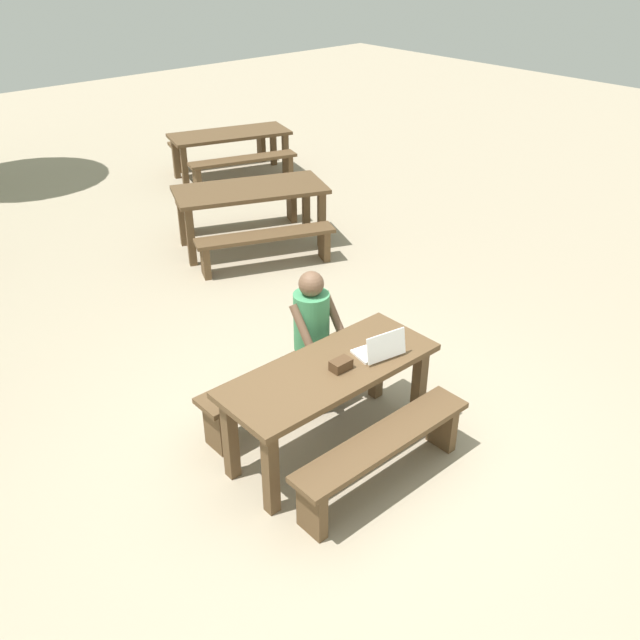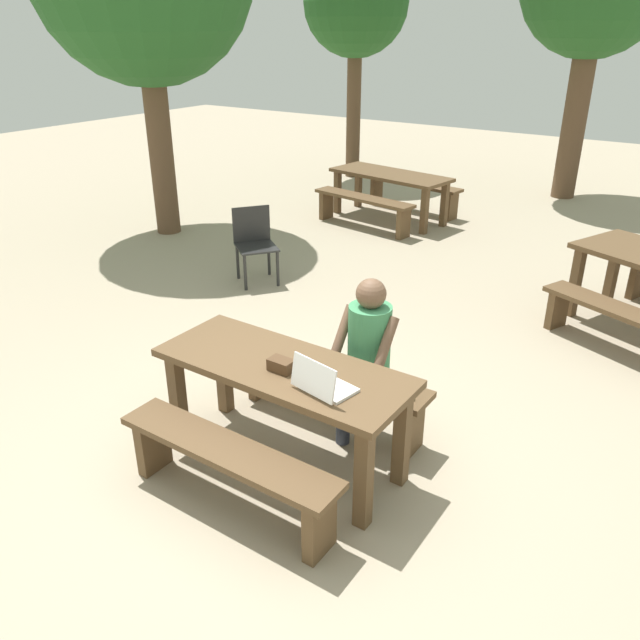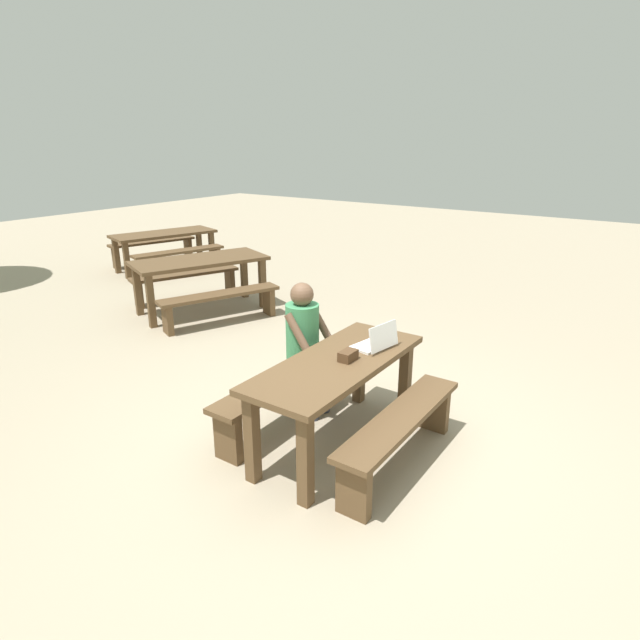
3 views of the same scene
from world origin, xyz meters
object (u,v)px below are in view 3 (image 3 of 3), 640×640
at_px(laptop, 376,342).
at_px(person_seated, 306,339).
at_px(picnic_table_mid, 200,267).
at_px(small_pouch, 348,356).
at_px(picnic_table_front, 337,375).
at_px(picnic_table_rear, 164,238).

relative_size(laptop, person_seated, 0.31).
bearing_deg(picnic_table_mid, small_pouch, -94.66).
bearing_deg(person_seated, picnic_table_front, -120.27).
height_order(laptop, person_seated, person_seated).
distance_m(picnic_table_front, picnic_table_rear, 6.91).
xyz_separation_m(laptop, person_seated, (-0.08, 0.67, -0.09)).
relative_size(laptop, small_pouch, 2.39).
bearing_deg(laptop, picnic_table_mid, -101.80).
bearing_deg(laptop, picnic_table_front, -8.18).
distance_m(small_pouch, person_seated, 0.67).
xyz_separation_m(person_seated, picnic_table_rear, (3.00, 5.53, -0.12)).
bearing_deg(picnic_table_mid, person_seated, -95.22).
height_order(laptop, small_pouch, laptop).
height_order(picnic_table_front, person_seated, person_seated).
height_order(picnic_table_front, picnic_table_rear, picnic_table_front).
xyz_separation_m(laptop, small_pouch, (-0.35, 0.06, -0.02)).
distance_m(laptop, picnic_table_rear, 6.85).
bearing_deg(person_seated, picnic_table_rear, 61.49).
bearing_deg(laptop, person_seated, -72.80).
distance_m(picnic_table_front, picnic_table_mid, 4.03).
bearing_deg(picnic_table_rear, laptop, -98.55).
distance_m(picnic_table_front, laptop, 0.46).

